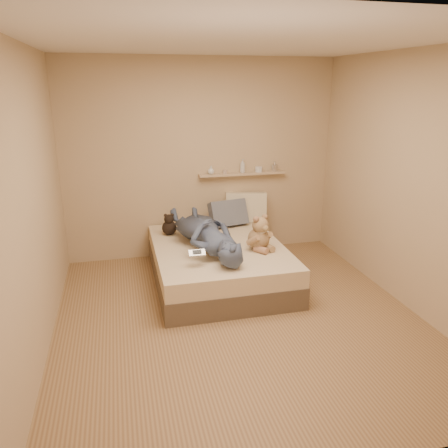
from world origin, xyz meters
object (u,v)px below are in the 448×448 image
object	(u,v)px
game_console	(197,253)
teddy_bear	(260,235)
bed	(218,263)
person	(205,233)
pillow_grey	(228,213)
dark_plush	(169,226)
pillow_cream	(246,207)
wall_shelf	(243,174)

from	to	relation	value
game_console	teddy_bear	xyz separation A→B (m)	(0.78, 0.31, 0.02)
bed	person	size ratio (longest dim) A/B	1.23
game_console	teddy_bear	distance (m)	0.84
teddy_bear	pillow_grey	bearing A→B (deg)	97.90
dark_plush	pillow_cream	xyz separation A→B (m)	(1.10, 0.32, 0.08)
teddy_bear	dark_plush	size ratio (longest dim) A/B	1.48
teddy_bear	pillow_cream	size ratio (longest dim) A/B	0.75
person	pillow_cream	bearing A→B (deg)	-141.03
pillow_cream	pillow_grey	distance (m)	0.32
bed	pillow_cream	size ratio (longest dim) A/B	3.45
bed	game_console	bearing A→B (deg)	-122.45
pillow_grey	wall_shelf	size ratio (longest dim) A/B	0.42
pillow_grey	person	distance (m)	0.87
bed	teddy_bear	distance (m)	0.63
teddy_bear	pillow_grey	distance (m)	0.95
person	wall_shelf	xyz separation A→B (m)	(0.71, 0.96, 0.46)
teddy_bear	game_console	bearing A→B (deg)	-158.38
dark_plush	pillow_grey	distance (m)	0.83
game_console	person	xyz separation A→B (m)	(0.19, 0.51, 0.03)
bed	pillow_grey	bearing A→B (deg)	66.80
pillow_grey	wall_shelf	xyz separation A→B (m)	(0.25, 0.22, 0.48)
pillow_cream	pillow_grey	xyz separation A→B (m)	(-0.29, -0.14, -0.03)
pillow_cream	person	bearing A→B (deg)	-130.32
bed	dark_plush	distance (m)	0.80
dark_plush	person	bearing A→B (deg)	-57.64
game_console	bed	bearing A→B (deg)	57.55
game_console	teddy_bear	bearing A→B (deg)	21.62
person	pillow_grey	bearing A→B (deg)	-132.55
pillow_grey	person	xyz separation A→B (m)	(-0.46, -0.74, 0.02)
pillow_cream	person	distance (m)	1.15
game_console	pillow_grey	bearing A→B (deg)	62.48
dark_plush	pillow_cream	bearing A→B (deg)	16.39
game_console	wall_shelf	xyz separation A→B (m)	(0.90, 1.47, 0.50)
bed	game_console	world-z (taller)	game_console
bed	teddy_bear	world-z (taller)	teddy_bear
pillow_cream	teddy_bear	bearing A→B (deg)	-98.25
teddy_bear	pillow_cream	distance (m)	1.09
dark_plush	pillow_grey	size ratio (longest dim) A/B	0.56
teddy_bear	person	xyz separation A→B (m)	(-0.59, 0.20, 0.01)
game_console	dark_plush	bearing A→B (deg)	98.54
teddy_bear	person	world-z (taller)	teddy_bear
teddy_bear	pillow_grey	world-z (taller)	teddy_bear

